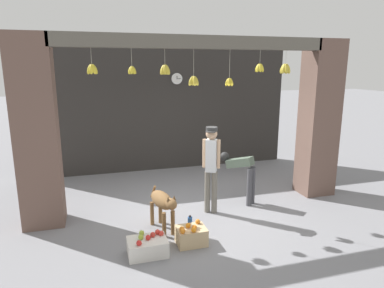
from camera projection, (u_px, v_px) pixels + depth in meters
ground_plane at (198, 212)px, 6.79m from camera, size 60.00×60.00×0.00m
shop_back_wall at (165, 109)px, 9.32m from camera, size 7.00×0.12×3.37m
shop_pillar_left at (37, 133)px, 5.92m from camera, size 0.70×0.60×3.37m
shop_pillar_right at (319, 119)px, 7.47m from camera, size 0.70×0.60×3.37m
storefront_awning at (198, 45)px, 6.20m from camera, size 5.10×0.31×0.93m
dog at (163, 202)px, 5.91m from camera, size 0.42×0.98×0.76m
shopkeeper at (211, 163)px, 6.55m from camera, size 0.32×0.31×1.71m
worker_stooping at (242, 171)px, 7.12m from camera, size 0.60×0.70×1.04m
fruit_crate_oranges at (191, 235)px, 5.53m from camera, size 0.47×0.38×0.36m
fruit_crate_apples at (148, 246)px, 5.23m from camera, size 0.60×0.43×0.32m
water_bottle at (190, 224)px, 5.96m from camera, size 0.08×0.08×0.29m
wall_clock at (177, 79)px, 9.16m from camera, size 0.32×0.03×0.32m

